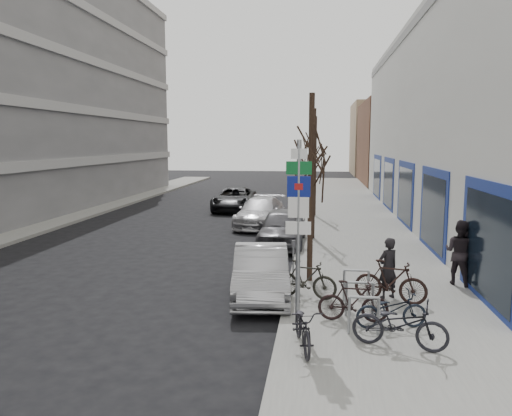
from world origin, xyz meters
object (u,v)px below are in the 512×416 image
(tree_far, at_px, (315,143))
(parked_car_mid, at_px, (282,227))
(bike_near_right, at_px, (353,301))
(parked_car_back, at_px, (261,212))
(meter_back, at_px, (305,207))
(meter_mid, at_px, (301,225))
(parked_car_front, at_px, (261,272))
(tree_near, at_px, (311,143))
(highway_sign_pole, at_px, (298,221))
(pedestrian_far, at_px, (460,252))
(meter_front, at_px, (293,258))
(bike_far_inner, at_px, (391,281))
(pedestrian_near, at_px, (388,268))
(bike_near_left, at_px, (303,323))
(bike_far_curb, at_px, (400,320))
(lane_car, at_px, (235,199))
(bike_mid_inner, at_px, (306,279))
(tree_mid, at_px, (314,143))
(bike_mid_curb, at_px, (391,307))

(tree_far, height_order, parked_car_mid, tree_far)
(bike_near_right, xyz_separation_m, parked_car_back, (-3.63, 13.20, 0.07))
(meter_back, bearing_deg, parked_car_mid, -98.45)
(meter_mid, height_order, parked_car_front, meter_mid)
(tree_near, xyz_separation_m, parked_car_back, (-2.60, 9.94, -3.40))
(highway_sign_pole, xyz_separation_m, pedestrian_far, (4.40, 3.64, -1.38))
(meter_front, height_order, parked_car_back, meter_front)
(meter_mid, bearing_deg, highway_sign_pole, -88.32)
(parked_car_mid, bearing_deg, meter_mid, -30.28)
(bike_far_inner, bearing_deg, parked_car_mid, 40.07)
(parked_car_front, distance_m, pedestrian_near, 3.31)
(tree_near, distance_m, bike_near_left, 5.96)
(meter_back, bearing_deg, pedestrian_far, -65.85)
(pedestrian_far, bearing_deg, bike_far_curb, 104.59)
(parked_car_back, bearing_deg, bike_near_right, -69.08)
(tree_near, xyz_separation_m, pedestrian_far, (4.20, 0.13, -3.02))
(meter_mid, distance_m, lane_car, 11.36)
(highway_sign_pole, distance_m, bike_far_curb, 2.90)
(bike_mid_inner, distance_m, parked_car_mid, 7.22)
(lane_car, bearing_deg, highway_sign_pole, -76.78)
(bike_near_right, distance_m, bike_far_inner, 1.80)
(lane_car, distance_m, pedestrian_far, 17.81)
(meter_front, height_order, bike_near_left, meter_front)
(highway_sign_pole, height_order, meter_front, highway_sign_pole)
(tree_far, xyz_separation_m, meter_mid, (-0.45, -8.00, -3.19))
(tree_far, distance_m, meter_back, 4.08)
(tree_mid, height_order, meter_mid, tree_mid)
(pedestrian_near, bearing_deg, tree_far, -113.75)
(meter_mid, height_order, pedestrian_near, pedestrian_near)
(tree_mid, bearing_deg, highway_sign_pole, -91.14)
(parked_car_front, height_order, parked_car_back, parked_car_back)
(meter_back, height_order, parked_car_front, meter_back)
(highway_sign_pole, xyz_separation_m, bike_mid_curb, (2.02, -0.03, -1.83))
(tree_near, xyz_separation_m, bike_near_right, (1.03, -3.26, -3.47))
(lane_car, xyz_separation_m, pedestrian_far, (9.04, -15.35, 0.38))
(parked_car_mid, bearing_deg, bike_far_inner, -65.21)
(parked_car_mid, height_order, lane_car, parked_car_mid)
(parked_car_mid, bearing_deg, lane_car, 110.54)
(meter_mid, xyz_separation_m, pedestrian_near, (2.47, -6.42, 0.02))
(tree_mid, bearing_deg, bike_mid_curb, -79.71)
(tree_far, relative_size, lane_car, 1.10)
(pedestrian_far, bearing_deg, lane_car, -18.38)
(tree_near, relative_size, meter_front, 4.33)
(tree_far, xyz_separation_m, lane_car, (-4.84, 2.48, -3.41))
(tree_far, height_order, bike_mid_inner, tree_far)
(bike_mid_curb, xyz_separation_m, lane_car, (-6.66, 19.02, 0.07))
(bike_mid_inner, xyz_separation_m, parked_car_back, (-2.53, 11.62, 0.05))
(bike_mid_curb, bearing_deg, tree_near, 15.68)
(bike_far_curb, xyz_separation_m, parked_car_back, (-4.44, 14.54, -0.01))
(bike_mid_curb, bearing_deg, parked_car_back, 6.61)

